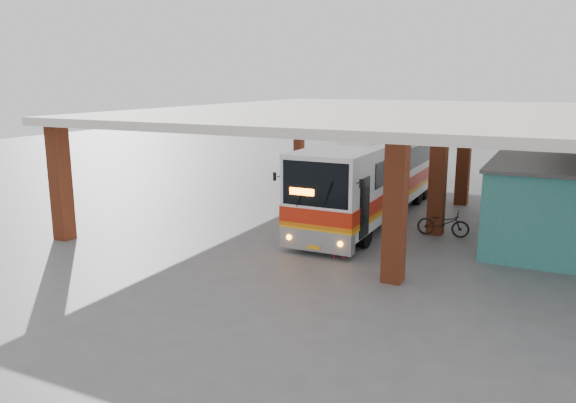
% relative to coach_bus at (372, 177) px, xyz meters
% --- Properties ---
extents(ground, '(90.00, 90.00, 0.00)m').
position_rel_coach_bus_xyz_m(ground, '(0.05, -4.33, -1.84)').
color(ground, '#515154').
rests_on(ground, ground).
extents(brick_columns, '(20.10, 21.60, 4.35)m').
position_rel_coach_bus_xyz_m(brick_columns, '(1.48, 0.67, 0.34)').
color(brick_columns, '#994021').
rests_on(brick_columns, ground).
extents(canopy_roof, '(21.00, 23.00, 0.30)m').
position_rel_coach_bus_xyz_m(canopy_roof, '(0.55, 2.17, 2.66)').
color(canopy_roof, silver).
rests_on(canopy_roof, brick_columns).
extents(shop_building, '(5.20, 8.20, 3.11)m').
position_rel_coach_bus_xyz_m(shop_building, '(7.54, -0.33, -0.27)').
color(shop_building, '#2F7672').
rests_on(shop_building, ground).
extents(coach_bus, '(2.70, 12.71, 3.69)m').
position_rel_coach_bus_xyz_m(coach_bus, '(0.00, 0.00, 0.00)').
color(coach_bus, white).
rests_on(coach_bus, ground).
extents(motorcycle, '(2.01, 0.84, 1.03)m').
position_rel_coach_bus_xyz_m(motorcycle, '(3.40, -1.56, -1.32)').
color(motorcycle, black).
rests_on(motorcycle, ground).
extents(pedestrian, '(0.70, 0.55, 1.67)m').
position_rel_coach_bus_xyz_m(pedestrian, '(0.76, -5.89, -1.00)').
color(pedestrian, red).
rests_on(pedestrian, ground).
extents(red_chair, '(0.49, 0.49, 0.74)m').
position_rel_coach_bus_xyz_m(red_chair, '(4.76, 1.41, -1.50)').
color(red_chair, red).
rests_on(red_chair, ground).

